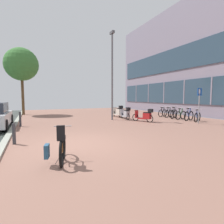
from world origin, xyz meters
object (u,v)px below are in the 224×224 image
(bicycle_rack_04, at_px, (169,113))
(bollard_far, at_px, (20,119))
(bicycle_rack_00, at_px, (197,117))
(scooter_near, at_px, (145,116))
(street_tree, at_px, (21,65))
(bicycle_rack_05, at_px, (163,113))
(bicycle_rack_03, at_px, (174,114))
(bollard_near, at_px, (14,134))
(scooter_mid, at_px, (126,114))
(bicycle_rack_02, at_px, (181,115))
(bicycle_foreground, at_px, (61,148))
(bicycle_rack_01, at_px, (189,116))
(lamp_post, at_px, (112,72))
(parking_sign, at_px, (199,102))
(scooter_far, at_px, (118,112))

(bicycle_rack_04, distance_m, bollard_far, 11.49)
(bicycle_rack_00, height_order, scooter_near, scooter_near)
(bollard_far, bearing_deg, street_tree, 90.65)
(bicycle_rack_04, height_order, bicycle_rack_05, bicycle_rack_04)
(bicycle_rack_03, bearing_deg, bollard_near, -162.22)
(bollard_near, bearing_deg, bicycle_rack_05, 24.05)
(scooter_mid, bearing_deg, bollard_far, -177.60)
(bicycle_rack_05, bearing_deg, bollard_far, -176.35)
(bicycle_rack_04, bearing_deg, scooter_mid, 175.64)
(bicycle_rack_02, distance_m, bollard_near, 11.71)
(bicycle_foreground, bearing_deg, bicycle_rack_02, 28.66)
(bicycle_rack_02, height_order, bicycle_rack_05, bicycle_rack_02)
(bollard_far, bearing_deg, bicycle_rack_03, -3.73)
(bicycle_rack_01, bearing_deg, bicycle_rack_05, 89.21)
(bicycle_foreground, xyz_separation_m, bicycle_rack_00, (10.13, 4.02, -0.06))
(bicycle_rack_00, relative_size, bicycle_rack_03, 0.92)
(scooter_near, height_order, scooter_mid, scooter_mid)
(bicycle_rack_01, bearing_deg, lamp_post, 151.84)
(parking_sign, bearing_deg, street_tree, 132.77)
(bicycle_rack_03, distance_m, scooter_near, 3.47)
(bicycle_rack_00, relative_size, bicycle_rack_02, 0.93)
(bicycle_foreground, bearing_deg, bicycle_rack_04, 34.35)
(bicycle_rack_01, height_order, bollard_near, bicycle_rack_01)
(bicycle_rack_01, distance_m, scooter_near, 3.55)
(bicycle_rack_01, distance_m, scooter_far, 5.64)
(bicycle_rack_03, relative_size, scooter_far, 0.70)
(bicycle_rack_04, relative_size, bicycle_rack_05, 1.04)
(bicycle_rack_04, height_order, bollard_far, bicycle_rack_04)
(bicycle_rack_03, distance_m, bollard_far, 11.37)
(scooter_near, distance_m, scooter_far, 3.30)
(scooter_mid, height_order, street_tree, street_tree)
(scooter_far, bearing_deg, bicycle_rack_01, -45.80)
(bicycle_rack_03, bearing_deg, bicycle_rack_02, -89.90)
(scooter_near, bearing_deg, bicycle_rack_02, -0.64)
(lamp_post, height_order, street_tree, lamp_post)
(bicycle_rack_01, distance_m, bollard_near, 11.61)
(bollard_near, bearing_deg, street_tree, 90.42)
(scooter_far, bearing_deg, bicycle_rack_05, -15.54)
(bicycle_foreground, bearing_deg, bicycle_rack_01, 25.20)
(bicycle_rack_01, xyz_separation_m, parking_sign, (-0.77, -1.46, 1.10))
(bicycle_rack_03, height_order, bollard_far, bicycle_rack_03)
(parking_sign, xyz_separation_m, bollard_near, (-10.64, -0.71, -1.06))
(bicycle_foreground, relative_size, bicycle_rack_05, 1.08)
(parking_sign, height_order, lamp_post, lamp_post)
(bicycle_rack_03, height_order, scooter_mid, bicycle_rack_03)
(bicycle_rack_01, bearing_deg, bicycle_rack_03, 92.44)
(bicycle_rack_00, bearing_deg, bicycle_rack_03, 92.04)
(scooter_far, bearing_deg, scooter_near, -81.84)
(lamp_post, bearing_deg, bicycle_rack_04, -5.89)
(bicycle_rack_03, distance_m, bicycle_rack_04, 0.75)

